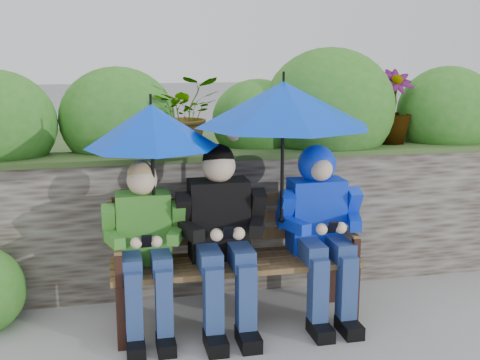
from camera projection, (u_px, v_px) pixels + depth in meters
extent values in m
plane|color=gray|center=(243.00, 325.00, 3.92)|extent=(60.00, 60.00, 0.00)
cube|color=#3B322B|center=(221.00, 220.00, 4.53)|extent=(8.00, 0.40, 1.00)
cube|color=#284D20|center=(221.00, 154.00, 4.43)|extent=(8.00, 0.42, 0.04)
cube|color=#284D20|center=(198.00, 188.00, 5.68)|extent=(8.00, 2.00, 0.96)
ellipsoid|color=#296A1C|center=(118.00, 119.00, 4.47)|extent=(0.86, 0.69, 0.77)
ellipsoid|color=#296A1C|center=(258.00, 121.00, 4.70)|extent=(0.72, 0.58, 0.65)
ellipsoid|color=#296A1C|center=(330.00, 108.00, 4.68)|extent=(1.05, 0.84, 0.94)
ellipsoid|color=#296A1C|center=(447.00, 113.00, 4.92)|extent=(0.85, 0.68, 0.76)
sphere|color=#C78BA1|center=(236.00, 133.00, 4.52)|extent=(0.14, 0.14, 0.14)
sphere|color=#C78BA1|center=(462.00, 126.00, 4.92)|extent=(0.14, 0.14, 0.14)
imported|color=#296A1C|center=(187.00, 113.00, 4.41)|extent=(0.49, 0.43, 0.55)
imported|color=#296A1C|center=(392.00, 107.00, 4.75)|extent=(0.33, 0.33, 0.58)
cube|color=black|center=(121.00, 318.00, 3.57)|extent=(0.05, 0.05, 0.40)
cube|color=black|center=(119.00, 293.00, 3.95)|extent=(0.05, 0.05, 0.40)
cube|color=black|center=(354.00, 297.00, 3.88)|extent=(0.05, 0.05, 0.40)
cube|color=black|center=(332.00, 275.00, 4.26)|extent=(0.05, 0.05, 0.40)
cube|color=brown|center=(241.00, 272.00, 3.71)|extent=(1.59, 0.09, 0.04)
cube|color=brown|center=(237.00, 266.00, 3.82)|extent=(1.59, 0.09, 0.04)
cube|color=brown|center=(234.00, 260.00, 3.93)|extent=(1.59, 0.09, 0.04)
cube|color=brown|center=(230.00, 254.00, 4.04)|extent=(1.59, 0.09, 0.04)
cube|color=black|center=(117.00, 231.00, 3.88)|extent=(0.04, 0.04, 0.44)
cube|color=brown|center=(117.00, 245.00, 3.68)|extent=(0.04, 0.41, 0.04)
cube|color=black|center=(119.00, 271.00, 3.51)|extent=(0.04, 0.04, 0.19)
cube|color=black|center=(333.00, 217.00, 4.19)|extent=(0.04, 0.04, 0.44)
cube|color=brown|center=(345.00, 230.00, 3.99)|extent=(0.04, 0.41, 0.04)
cube|color=black|center=(356.00, 253.00, 3.82)|extent=(0.04, 0.04, 0.19)
cube|color=brown|center=(229.00, 236.00, 4.06)|extent=(1.59, 0.03, 0.08)
cube|color=brown|center=(229.00, 218.00, 4.03)|extent=(1.59, 0.03, 0.08)
cube|color=brown|center=(229.00, 201.00, 4.01)|extent=(1.59, 0.03, 0.08)
cube|color=#397028|center=(144.00, 228.00, 3.79)|extent=(0.34, 0.20, 0.46)
sphere|color=beige|center=(142.00, 180.00, 3.71)|extent=(0.19, 0.19, 0.19)
sphere|color=tan|center=(142.00, 175.00, 3.71)|extent=(0.18, 0.18, 0.18)
cube|color=navy|center=(131.00, 263.00, 3.66)|extent=(0.12, 0.32, 0.12)
cube|color=navy|center=(134.00, 311.00, 3.56)|extent=(0.10, 0.11, 0.49)
cube|color=black|center=(136.00, 348.00, 3.55)|extent=(0.11, 0.22, 0.08)
cube|color=navy|center=(161.00, 260.00, 3.70)|extent=(0.12, 0.32, 0.12)
cube|color=navy|center=(164.00, 308.00, 3.60)|extent=(0.10, 0.11, 0.49)
cube|color=black|center=(166.00, 345.00, 3.58)|extent=(0.11, 0.22, 0.08)
cube|color=#397028|center=(109.00, 223.00, 3.69)|extent=(0.08, 0.18, 0.25)
cube|color=#397028|center=(114.00, 240.00, 3.59)|extent=(0.13, 0.21, 0.07)
sphere|color=beige|center=(136.00, 243.00, 3.53)|extent=(0.07, 0.07, 0.07)
cube|color=#397028|center=(178.00, 219.00, 3.78)|extent=(0.08, 0.18, 0.25)
cube|color=#397028|center=(176.00, 236.00, 3.66)|extent=(0.13, 0.21, 0.07)
sphere|color=beige|center=(157.00, 242.00, 3.55)|extent=(0.07, 0.07, 0.07)
cube|color=black|center=(146.00, 241.00, 3.53)|extent=(0.06, 0.07, 0.09)
cube|color=black|center=(219.00, 219.00, 3.89)|extent=(0.38, 0.22, 0.51)
sphere|color=beige|center=(219.00, 166.00, 3.79)|extent=(0.21, 0.21, 0.21)
sphere|color=black|center=(218.00, 160.00, 3.80)|extent=(0.20, 0.20, 0.20)
cube|color=navy|center=(208.00, 257.00, 3.74)|extent=(0.13, 0.36, 0.13)
cube|color=navy|center=(213.00, 306.00, 3.62)|extent=(0.11, 0.12, 0.50)
cube|color=black|center=(216.00, 343.00, 3.60)|extent=(0.12, 0.25, 0.09)
cube|color=navy|center=(240.00, 255.00, 3.78)|extent=(0.13, 0.36, 0.13)
cube|color=navy|center=(246.00, 303.00, 3.66)|extent=(0.11, 0.12, 0.50)
cube|color=black|center=(248.00, 339.00, 3.64)|extent=(0.12, 0.25, 0.09)
cube|color=black|center=(182.00, 213.00, 3.77)|extent=(0.09, 0.20, 0.29)
cube|color=black|center=(191.00, 231.00, 3.65)|extent=(0.14, 0.24, 0.08)
sphere|color=beige|center=(217.00, 235.00, 3.59)|extent=(0.08, 0.08, 0.08)
cube|color=black|center=(257.00, 209.00, 3.87)|extent=(0.09, 0.20, 0.29)
cube|color=black|center=(257.00, 227.00, 3.74)|extent=(0.14, 0.24, 0.08)
sphere|color=beige|center=(239.00, 233.00, 3.62)|extent=(0.08, 0.08, 0.08)
cube|color=black|center=(228.00, 233.00, 3.59)|extent=(0.06, 0.07, 0.09)
cube|color=blue|center=(316.00, 215.00, 4.03)|extent=(0.36, 0.21, 0.49)
sphere|color=beige|center=(318.00, 166.00, 3.94)|extent=(0.20, 0.20, 0.20)
sphere|color=blue|center=(317.00, 164.00, 3.97)|extent=(0.25, 0.25, 0.25)
sphere|color=beige|center=(321.00, 169.00, 3.89)|extent=(0.15, 0.15, 0.15)
cube|color=navy|center=(310.00, 250.00, 3.89)|extent=(0.13, 0.34, 0.13)
cube|color=navy|center=(318.00, 296.00, 3.78)|extent=(0.11, 0.12, 0.50)
cube|color=black|center=(320.00, 330.00, 3.76)|extent=(0.12, 0.23, 0.09)
cube|color=navy|center=(338.00, 247.00, 3.93)|extent=(0.13, 0.34, 0.13)
cube|color=navy|center=(346.00, 293.00, 3.82)|extent=(0.11, 0.12, 0.50)
cube|color=black|center=(349.00, 327.00, 3.80)|extent=(0.12, 0.23, 0.09)
cube|color=blue|center=(286.00, 210.00, 3.92)|extent=(0.09, 0.19, 0.27)
cube|color=blue|center=(297.00, 226.00, 3.81)|extent=(0.14, 0.23, 0.07)
sphere|color=beige|center=(322.00, 229.00, 3.74)|extent=(0.07, 0.07, 0.07)
cube|color=blue|center=(351.00, 206.00, 4.01)|extent=(0.09, 0.19, 0.27)
cube|color=blue|center=(355.00, 222.00, 3.89)|extent=(0.14, 0.23, 0.07)
sphere|color=beige|center=(341.00, 228.00, 3.77)|extent=(0.07, 0.07, 0.07)
cube|color=black|center=(332.00, 227.00, 3.75)|extent=(0.06, 0.07, 0.09)
cone|color=#0038D9|center=(151.00, 126.00, 3.60)|extent=(0.82, 0.82, 0.26)
cylinder|color=black|center=(151.00, 99.00, 3.57)|extent=(0.02, 0.02, 0.06)
cylinder|color=black|center=(153.00, 178.00, 3.67)|extent=(0.02, 0.02, 0.64)
sphere|color=black|center=(155.00, 228.00, 3.74)|extent=(0.04, 0.04, 0.04)
cone|color=#0038D9|center=(283.00, 104.00, 3.71)|extent=(1.12, 1.12, 0.28)
cylinder|color=black|center=(284.00, 76.00, 3.67)|extent=(0.02, 0.02, 0.06)
cylinder|color=black|center=(282.00, 163.00, 3.79)|extent=(0.02, 0.02, 0.74)
sphere|color=black|center=(281.00, 219.00, 3.87)|extent=(0.04, 0.04, 0.04)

